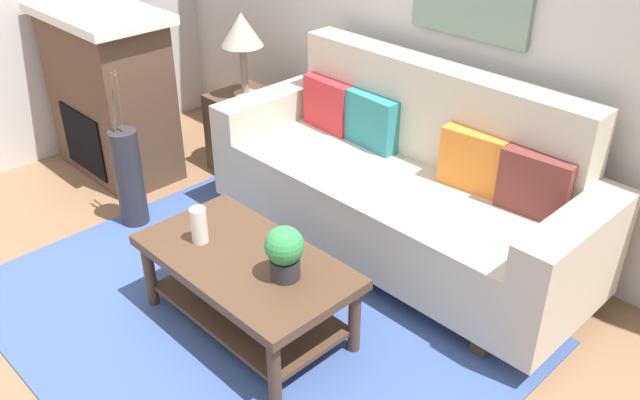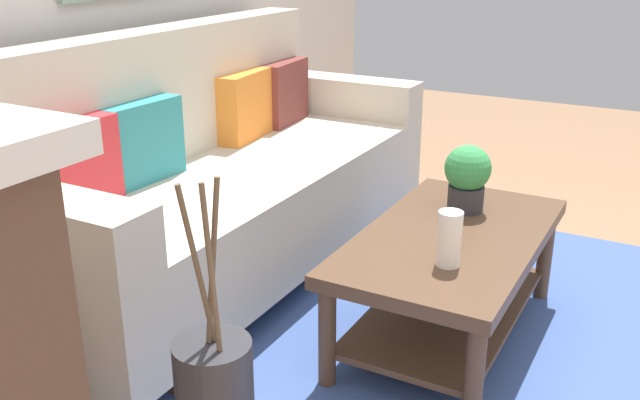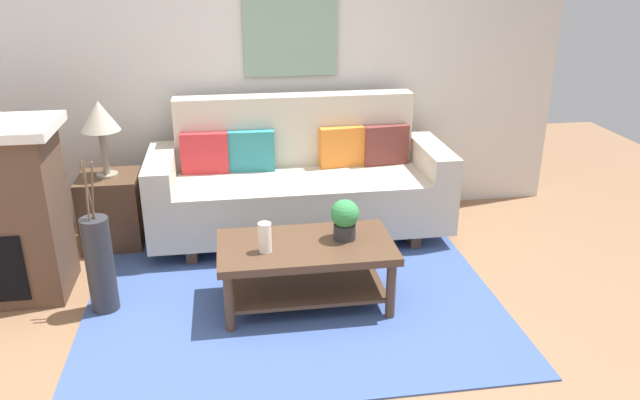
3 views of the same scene
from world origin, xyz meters
name	(u,v)px [view 2 (image 2 of 3)]	position (x,y,z in m)	size (l,w,h in m)	color
ground_plane	(563,381)	(0.00, 0.00, 0.00)	(8.92, 8.92, 0.00)	#8C6647
area_rug	(426,342)	(0.00, 0.50, 0.01)	(2.64, 2.07, 0.01)	#3D5693
couch	(224,180)	(0.17, 1.53, 0.43)	(2.28, 0.84, 1.08)	beige
throw_pillow_crimson	(72,166)	(-0.55, 1.65, 0.68)	(0.36, 0.12, 0.32)	red
throw_pillow_teal	(141,142)	(-0.19, 1.65, 0.68)	(0.36, 0.12, 0.32)	teal
throw_pillow_orange	(244,106)	(0.53, 1.65, 0.68)	(0.36, 0.12, 0.32)	orange
throw_pillow_maroon	(284,92)	(0.88, 1.65, 0.68)	(0.36, 0.12, 0.32)	brown
coffee_table	(450,262)	(0.08, 0.45, 0.31)	(1.10, 0.60, 0.43)	#513826
tabletop_vase	(449,239)	(-0.18, 0.38, 0.52)	(0.08, 0.08, 0.19)	white
potted_plant_tabletop	(467,176)	(0.33, 0.49, 0.57)	(0.18, 0.18, 0.26)	#2D2D33
floor_vase_branch_a	(213,262)	(-1.17, 0.56, 0.81)	(0.01, 0.01, 0.36)	brown
floor_vase_branch_b	(197,266)	(-1.20, 0.58, 0.81)	(0.01, 0.01, 0.36)	brown
floor_vase_branch_c	(211,270)	(-1.20, 0.55, 0.81)	(0.01, 0.01, 0.36)	brown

